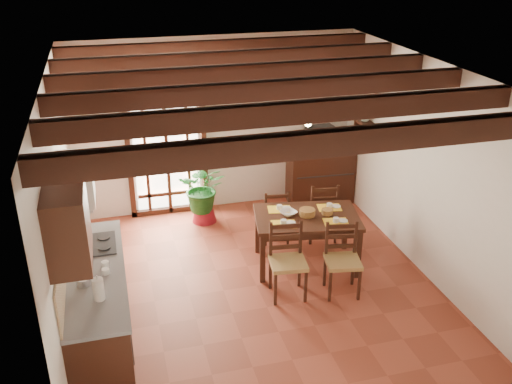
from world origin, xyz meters
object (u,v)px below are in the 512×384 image
object	(u,v)px
chair_near_left	(287,274)
chair_near_right	(342,272)
dining_table	(307,222)
chair_far_right	(321,221)
potted_plant	(203,188)
pendant_lamp	(308,117)
sideboard	(320,176)
crt_tv	(322,139)
chair_far_left	(275,224)
kitchen_counter	(98,305)

from	to	relation	value
chair_near_left	chair_near_right	bearing A→B (deg)	-3.84
chair_near_right	dining_table	bearing A→B (deg)	116.35
chair_far_right	potted_plant	bearing A→B (deg)	-23.05
chair_near_right	pendant_lamp	size ratio (longest dim) A/B	1.09
dining_table	potted_plant	size ratio (longest dim) A/B	0.74
sideboard	crt_tv	world-z (taller)	crt_tv
chair_far_left	sideboard	distance (m)	1.61
chair_far_left	pendant_lamp	xyz separation A→B (m)	(0.21, -0.65, 1.81)
chair_far_left	pendant_lamp	distance (m)	1.94
dining_table	chair_far_left	world-z (taller)	chair_far_left
chair_far_right	dining_table	bearing A→B (deg)	63.04
dining_table	chair_near_right	xyz separation A→B (m)	(0.21, -0.75, -0.36)
dining_table	chair_far_right	xyz separation A→B (m)	(0.47, 0.63, -0.36)
dining_table	sideboard	xyz separation A→B (m)	(0.92, 1.88, -0.19)
kitchen_counter	sideboard	world-z (taller)	kitchen_counter
dining_table	crt_tv	size ratio (longest dim) A/B	3.18
chair_near_right	sideboard	world-z (taller)	chair_near_right
crt_tv	potted_plant	size ratio (longest dim) A/B	0.23
dining_table	crt_tv	world-z (taller)	crt_tv
dining_table	chair_near_left	world-z (taller)	chair_near_left
sideboard	potted_plant	bearing A→B (deg)	-169.50
chair_far_left	potted_plant	xyz separation A→B (m)	(-0.90, 0.89, 0.31)
dining_table	chair_near_right	size ratio (longest dim) A/B	1.64
pendant_lamp	dining_table	bearing A→B (deg)	-90.00
chair_near_left	pendant_lamp	distance (m)	1.98
kitchen_counter	dining_table	bearing A→B (deg)	18.93
kitchen_counter	potted_plant	xyz separation A→B (m)	(1.63, 2.58, 0.10)
chair_near_left	chair_near_right	size ratio (longest dim) A/B	1.03
sideboard	crt_tv	distance (m)	0.65
potted_plant	sideboard	bearing A→B (deg)	6.87
chair_near_right	chair_far_left	world-z (taller)	chair_near_right
chair_near_left	crt_tv	distance (m)	2.98
chair_near_left	chair_far_right	world-z (taller)	chair_near_left
kitchen_counter	chair_far_right	distance (m)	3.58
chair_near_right	chair_far_left	bearing A→B (deg)	116.30
sideboard	chair_far_left	bearing A→B (deg)	-131.36
pendant_lamp	kitchen_counter	bearing A→B (deg)	-159.23
chair_near_right	sideboard	xyz separation A→B (m)	(0.71, 2.64, 0.17)
chair_far_left	pendant_lamp	world-z (taller)	pendant_lamp
chair_near_right	crt_tv	size ratio (longest dim) A/B	1.94
chair_near_right	sideboard	size ratio (longest dim) A/B	0.86
dining_table	chair_far_left	size ratio (longest dim) A/B	1.80
crt_tv	chair_far_left	bearing A→B (deg)	-138.86
kitchen_counter	crt_tv	size ratio (longest dim) A/B	4.72
chair_far_right	crt_tv	size ratio (longest dim) A/B	1.95
chair_near_left	crt_tv	xyz separation A→B (m)	(1.39, 2.51, 0.81)
sideboard	pendant_lamp	bearing A→B (deg)	-113.66
chair_far_left	crt_tv	distance (m)	1.80
chair_far_right	pendant_lamp	xyz separation A→B (m)	(-0.47, -0.53, 1.79)
chair_far_right	sideboard	xyz separation A→B (m)	(0.45, 1.26, 0.17)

